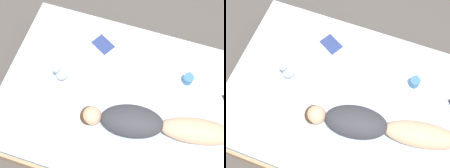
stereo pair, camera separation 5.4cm
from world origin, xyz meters
TOP-DOWN VIEW (x-y plane):
  - ground_plane at (0.00, 0.00)m, footprint 12.00×12.00m
  - bed at (0.00, 0.00)m, footprint 1.67×2.34m
  - person at (-0.19, -0.33)m, footprint 0.46×1.38m
  - open_magazine at (0.40, 0.40)m, footprint 0.55×0.49m
  - coffee_mug at (0.36, -0.55)m, footprint 0.13×0.09m
  - plush_toy at (0.04, 0.62)m, footprint 0.13×0.15m

SIDE VIEW (x-z plane):
  - ground_plane at x=0.00m, z-range 0.00..0.00m
  - bed at x=0.00m, z-range 0.00..0.44m
  - open_magazine at x=0.40m, z-range 0.44..0.45m
  - coffee_mug at x=0.36m, z-range 0.45..0.54m
  - plush_toy at x=0.04m, z-range 0.43..0.61m
  - person at x=-0.19m, z-range 0.44..0.63m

